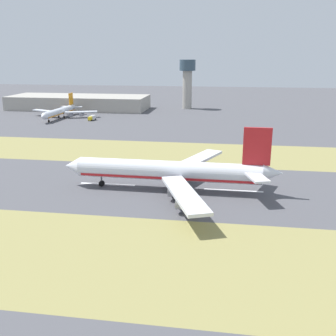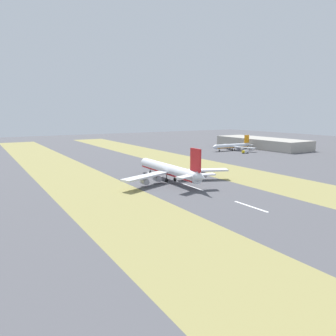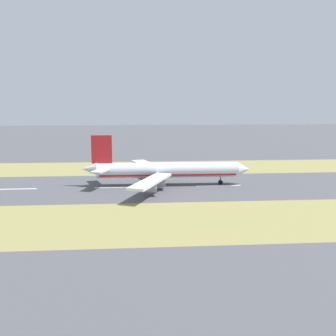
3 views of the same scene
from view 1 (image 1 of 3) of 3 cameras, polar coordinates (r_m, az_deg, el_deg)
ground_plane at (r=122.86m, az=2.36°, el=-2.92°), size 800.00×800.00×0.00m
grass_median_west at (r=82.05m, az=-1.22°, el=-13.16°), size 40.00×600.00×0.01m
grass_median_east at (r=165.85m, az=4.09°, el=2.13°), size 40.00×600.00×0.01m
centreline_dash_mid at (r=122.26m, az=9.49°, el=-3.23°), size 1.20×18.00×0.01m
centreline_dash_far at (r=127.75m, az=-8.75°, el=-2.34°), size 1.20×18.00×0.01m
airplane_main_jet at (r=119.06m, az=0.90°, el=-0.49°), size 64.13×67.07×20.20m
terminal_building at (r=308.84m, az=-12.79°, el=9.27°), size 36.00×103.34×10.03m
control_tower at (r=303.21m, az=2.83°, el=12.82°), size 12.00×12.00×36.29m
airplane_parked_apron at (r=267.44m, az=-15.35°, el=7.93°), size 48.36×46.16×14.55m
service_truck at (r=253.47m, az=-10.96°, el=7.17°), size 6.37×3.87×3.10m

